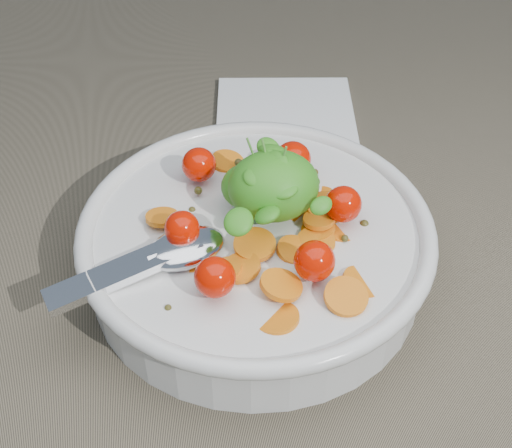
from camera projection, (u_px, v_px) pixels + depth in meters
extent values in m
plane|color=#7A6F57|center=(238.00, 256.00, 0.61)|extent=(6.00, 6.00, 0.00)
cylinder|color=silver|center=(256.00, 252.00, 0.58)|extent=(0.27, 0.27, 0.05)
torus|color=silver|center=(256.00, 228.00, 0.56)|extent=(0.28, 0.28, 0.01)
cylinder|color=silver|center=(256.00, 271.00, 0.59)|extent=(0.13, 0.13, 0.01)
cylinder|color=brown|center=(256.00, 252.00, 0.58)|extent=(0.24, 0.24, 0.04)
cylinder|color=orange|center=(281.00, 285.00, 0.51)|extent=(0.04, 0.04, 0.02)
cylinder|color=orange|center=(308.00, 200.00, 0.58)|extent=(0.04, 0.04, 0.01)
cylinder|color=orange|center=(323.00, 228.00, 0.57)|extent=(0.05, 0.05, 0.01)
cylinder|color=orange|center=(255.00, 245.00, 0.54)|extent=(0.04, 0.04, 0.01)
cylinder|color=orange|center=(364.00, 283.00, 0.52)|extent=(0.05, 0.05, 0.02)
cylinder|color=orange|center=(316.00, 243.00, 0.55)|extent=(0.04, 0.04, 0.01)
cylinder|color=orange|center=(341.00, 232.00, 0.56)|extent=(0.03, 0.03, 0.01)
cylinder|color=orange|center=(319.00, 220.00, 0.56)|extent=(0.04, 0.04, 0.01)
cylinder|color=orange|center=(318.00, 229.00, 0.56)|extent=(0.04, 0.04, 0.01)
cylinder|color=orange|center=(224.00, 271.00, 0.52)|extent=(0.04, 0.04, 0.01)
cylinder|color=orange|center=(346.00, 296.00, 0.50)|extent=(0.04, 0.04, 0.01)
cylinder|color=orange|center=(162.00, 217.00, 0.56)|extent=(0.03, 0.03, 0.01)
cylinder|color=orange|center=(319.00, 198.00, 0.59)|extent=(0.04, 0.04, 0.01)
cylinder|color=orange|center=(326.00, 207.00, 0.57)|extent=(0.04, 0.04, 0.01)
cylinder|color=orange|center=(227.00, 162.00, 0.62)|extent=(0.03, 0.03, 0.01)
cylinder|color=orange|center=(207.00, 275.00, 0.53)|extent=(0.04, 0.04, 0.01)
cylinder|color=orange|center=(295.00, 251.00, 0.54)|extent=(0.03, 0.04, 0.01)
cylinder|color=orange|center=(277.00, 319.00, 0.50)|extent=(0.03, 0.04, 0.01)
cylinder|color=orange|center=(305.00, 211.00, 0.58)|extent=(0.05, 0.05, 0.01)
cylinder|color=orange|center=(241.00, 268.00, 0.52)|extent=(0.04, 0.04, 0.01)
sphere|color=#433E16|center=(131.00, 271.00, 0.53)|extent=(0.01, 0.01, 0.01)
sphere|color=#433E16|center=(238.00, 163.00, 0.61)|extent=(0.01, 0.01, 0.01)
sphere|color=#433E16|center=(178.00, 239.00, 0.55)|extent=(0.01, 0.01, 0.01)
sphere|color=#433E16|center=(345.00, 238.00, 0.55)|extent=(0.01, 0.01, 0.01)
sphere|color=#433E16|center=(168.00, 308.00, 0.50)|extent=(0.01, 0.01, 0.01)
sphere|color=#433E16|center=(315.00, 172.00, 0.61)|extent=(0.01, 0.01, 0.01)
sphere|color=#433E16|center=(323.00, 198.00, 0.59)|extent=(0.01, 0.01, 0.01)
sphere|color=#433E16|center=(314.00, 217.00, 0.57)|extent=(0.01, 0.01, 0.01)
sphere|color=#433E16|center=(364.00, 224.00, 0.57)|extent=(0.01, 0.01, 0.01)
sphere|color=#433E16|center=(192.00, 210.00, 0.58)|extent=(0.01, 0.01, 0.01)
sphere|color=#433E16|center=(153.00, 217.00, 0.56)|extent=(0.01, 0.01, 0.01)
sphere|color=#433E16|center=(198.00, 191.00, 0.58)|extent=(0.01, 0.01, 0.01)
sphere|color=#433E16|center=(343.00, 204.00, 0.59)|extent=(0.01, 0.01, 0.01)
sphere|color=#433E16|center=(301.00, 152.00, 0.63)|extent=(0.01, 0.01, 0.01)
sphere|color=#C61200|center=(343.00, 204.00, 0.55)|extent=(0.03, 0.03, 0.03)
sphere|color=#C61200|center=(293.00, 159.00, 0.59)|extent=(0.03, 0.03, 0.03)
sphere|color=#C61200|center=(199.00, 165.00, 0.59)|extent=(0.03, 0.03, 0.03)
sphere|color=#C61200|center=(182.00, 228.00, 0.54)|extent=(0.03, 0.03, 0.03)
sphere|color=#C61200|center=(215.00, 277.00, 0.50)|extent=(0.03, 0.03, 0.03)
sphere|color=#C61200|center=(314.00, 261.00, 0.51)|extent=(0.03, 0.03, 0.03)
ellipsoid|color=#398C1F|center=(274.00, 186.00, 0.55)|extent=(0.07, 0.06, 0.05)
ellipsoid|color=#398C1F|center=(247.00, 186.00, 0.56)|extent=(0.04, 0.04, 0.03)
ellipsoid|color=#398C1F|center=(257.00, 177.00, 0.53)|extent=(0.03, 0.03, 0.01)
ellipsoid|color=#398C1F|center=(277.00, 171.00, 0.55)|extent=(0.03, 0.03, 0.02)
ellipsoid|color=#398C1F|center=(269.00, 166.00, 0.54)|extent=(0.03, 0.03, 0.02)
ellipsoid|color=#398C1F|center=(274.00, 166.00, 0.53)|extent=(0.03, 0.03, 0.03)
ellipsoid|color=#398C1F|center=(262.00, 165.00, 0.54)|extent=(0.02, 0.03, 0.02)
ellipsoid|color=#398C1F|center=(279.00, 176.00, 0.55)|extent=(0.02, 0.02, 0.01)
ellipsoid|color=#398C1F|center=(305.00, 178.00, 0.55)|extent=(0.03, 0.03, 0.03)
ellipsoid|color=#398C1F|center=(282.00, 179.00, 0.54)|extent=(0.04, 0.03, 0.02)
ellipsoid|color=#398C1F|center=(274.00, 182.00, 0.54)|extent=(0.03, 0.03, 0.02)
ellipsoid|color=#398C1F|center=(238.00, 222.00, 0.51)|extent=(0.03, 0.03, 0.02)
ellipsoid|color=#398C1F|center=(272.00, 180.00, 0.55)|extent=(0.03, 0.03, 0.02)
ellipsoid|color=#398C1F|center=(274.00, 181.00, 0.54)|extent=(0.02, 0.02, 0.02)
ellipsoid|color=#398C1F|center=(283.00, 187.00, 0.53)|extent=(0.04, 0.04, 0.01)
ellipsoid|color=#398C1F|center=(267.00, 215.00, 0.52)|extent=(0.02, 0.02, 0.02)
ellipsoid|color=#398C1F|center=(269.00, 149.00, 0.55)|extent=(0.03, 0.03, 0.02)
ellipsoid|color=#398C1F|center=(285.00, 176.00, 0.53)|extent=(0.02, 0.02, 0.02)
ellipsoid|color=#398C1F|center=(298.00, 172.00, 0.55)|extent=(0.03, 0.03, 0.03)
ellipsoid|color=#398C1F|center=(272.00, 150.00, 0.55)|extent=(0.03, 0.03, 0.02)
ellipsoid|color=#398C1F|center=(261.00, 171.00, 0.54)|extent=(0.03, 0.03, 0.01)
ellipsoid|color=#398C1F|center=(262.00, 168.00, 0.56)|extent=(0.03, 0.03, 0.02)
ellipsoid|color=#398C1F|center=(321.00, 206.00, 0.53)|extent=(0.02, 0.02, 0.02)
cylinder|color=#4C8C33|center=(269.00, 167.00, 0.55)|extent=(0.01, 0.01, 0.04)
cylinder|color=#4C8C33|center=(256.00, 163.00, 0.55)|extent=(0.02, 0.01, 0.05)
cylinder|color=#4C8C33|center=(279.00, 173.00, 0.54)|extent=(0.01, 0.01, 0.05)
ellipsoid|color=silver|center=(186.00, 248.00, 0.54)|extent=(0.07, 0.06, 0.02)
cube|color=silver|center=(124.00, 271.00, 0.52)|extent=(0.12, 0.06, 0.02)
cylinder|color=silver|center=(162.00, 256.00, 0.53)|extent=(0.02, 0.02, 0.01)
cube|color=white|center=(285.00, 111.00, 0.77)|extent=(0.17, 0.15, 0.01)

